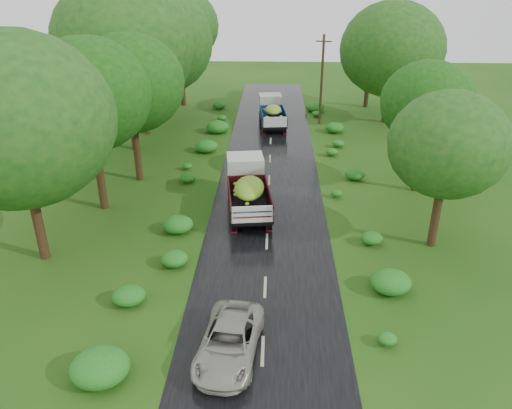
# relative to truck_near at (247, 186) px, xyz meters

# --- Properties ---
(ground) EXTENTS (120.00, 120.00, 0.00)m
(ground) POSITION_rel_truck_near_xyz_m (1.18, -11.67, -1.46)
(ground) COLOR #184B10
(ground) RESTS_ON ground
(road) EXTENTS (6.50, 80.00, 0.02)m
(road) POSITION_rel_truck_near_xyz_m (1.18, -6.67, -1.45)
(road) COLOR black
(road) RESTS_ON ground
(road_lines) EXTENTS (0.12, 69.60, 0.00)m
(road_lines) POSITION_rel_truck_near_xyz_m (1.18, -5.67, -1.44)
(road_lines) COLOR #BFB78C
(road_lines) RESTS_ON road
(truck_near) EXTENTS (2.93, 6.38, 2.59)m
(truck_near) POSITION_rel_truck_near_xyz_m (0.00, 0.00, 0.00)
(truck_near) COLOR black
(truck_near) RESTS_ON ground
(truck_far) EXTENTS (2.54, 5.81, 2.37)m
(truck_far) POSITION_rel_truck_near_xyz_m (1.22, 16.48, -0.12)
(truck_far) COLOR black
(truck_far) RESTS_ON ground
(car) EXTENTS (2.52, 4.58, 1.22)m
(car) POSITION_rel_truck_near_xyz_m (-0.02, -11.91, -0.83)
(car) COLOR #A4A392
(car) RESTS_ON road
(utility_pole) EXTENTS (1.32, 0.31, 7.57)m
(utility_pole) POSITION_rel_truck_near_xyz_m (5.43, 17.40, 2.44)
(utility_pole) COLOR #382616
(utility_pole) RESTS_ON ground
(trees_left) EXTENTS (6.06, 32.83, 9.88)m
(trees_left) POSITION_rel_truck_near_xyz_m (-8.73, 9.93, 5.41)
(trees_left) COLOR black
(trees_left) RESTS_ON ground
(trees_right) EXTENTS (5.53, 30.43, 8.19)m
(trees_right) POSITION_rel_truck_near_xyz_m (10.54, 12.06, 4.32)
(trees_right) COLOR black
(trees_right) RESTS_ON ground
(shrubs) EXTENTS (11.90, 44.00, 0.70)m
(shrubs) POSITION_rel_truck_near_xyz_m (1.18, 2.33, -1.11)
(shrubs) COLOR #1C6B19
(shrubs) RESTS_ON ground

